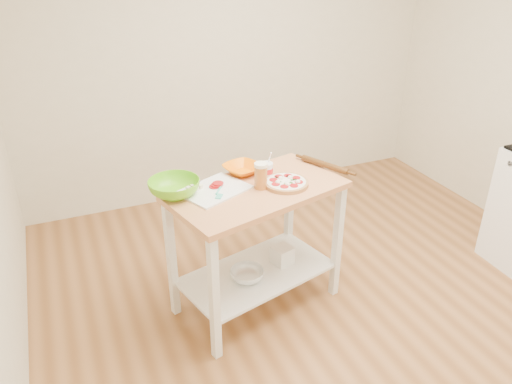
{
  "coord_description": "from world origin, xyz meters",
  "views": [
    {
      "loc": [
        -1.6,
        -2.07,
        2.3
      ],
      "look_at": [
        -0.49,
        0.54,
        0.85
      ],
      "focal_mm": 35.0,
      "sensor_mm": 36.0,
      "label": 1
    }
  ],
  "objects": [
    {
      "name": "shelf_bin",
      "position": [
        -0.3,
        0.52,
        0.32
      ],
      "size": [
        0.16,
        0.16,
        0.13
      ],
      "primitive_type": "cube",
      "rotation": [
        0.0,
        0.0,
        0.25
      ],
      "color": "white",
      "rests_on": "prep_island"
    },
    {
      "name": "rolling_pin",
      "position": [
        0.04,
        0.6,
        0.92
      ],
      "size": [
        0.2,
        0.35,
        0.04
      ],
      "primitive_type": "cylinder",
      "rotation": [
        1.57,
        0.0,
        0.44
      ],
      "color": "#502F12",
      "rests_on": "prep_island"
    },
    {
      "name": "prep_island",
      "position": [
        -0.5,
        0.49,
        0.64
      ],
      "size": [
        1.21,
        0.85,
        0.9
      ],
      "rotation": [
        0.0,
        0.0,
        0.25
      ],
      "color": "tan",
      "rests_on": "ground"
    },
    {
      "name": "spatula",
      "position": [
        -0.76,
        0.49,
        0.92
      ],
      "size": [
        0.09,
        0.15,
        0.01
      ],
      "rotation": [
        0.0,
        0.0,
        0.95
      ],
      "color": "#45C3AE",
      "rests_on": "cutting_board"
    },
    {
      "name": "knife",
      "position": [
        -0.93,
        0.58,
        0.92
      ],
      "size": [
        0.21,
        0.21,
        0.01
      ],
      "rotation": [
        0.0,
        0.0,
        0.74
      ],
      "color": "silver",
      "rests_on": "cutting_board"
    },
    {
      "name": "orange_bowl",
      "position": [
        -0.5,
        0.74,
        0.93
      ],
      "size": [
        0.3,
        0.3,
        0.06
      ],
      "primitive_type": "imported",
      "rotation": [
        0.0,
        0.0,
        0.31
      ],
      "color": "orange",
      "rests_on": "prep_island"
    },
    {
      "name": "beer_pint",
      "position": [
        -0.48,
        0.49,
        0.98
      ],
      "size": [
        0.08,
        0.08,
        0.17
      ],
      "color": "#B36828",
      "rests_on": "prep_island"
    },
    {
      "name": "green_bowl",
      "position": [
        -1.0,
        0.61,
        0.95
      ],
      "size": [
        0.39,
        0.39,
        0.1
      ],
      "primitive_type": "imported",
      "rotation": [
        0.0,
        0.0,
        0.28
      ],
      "color": "#66C217",
      "rests_on": "prep_island"
    },
    {
      "name": "shelf_glass_bowl",
      "position": [
        -0.59,
        0.44,
        0.3
      ],
      "size": [
        0.24,
        0.24,
        0.07
      ],
      "primitive_type": "imported",
      "rotation": [
        0.0,
        0.0,
        0.07
      ],
      "color": "silver",
      "rests_on": "prep_island"
    },
    {
      "name": "room_shell",
      "position": [
        0.0,
        0.0,
        1.35
      ],
      "size": [
        4.04,
        4.54,
        2.74
      ],
      "color": "#9A6539",
      "rests_on": "ground"
    },
    {
      "name": "yogurt_tub",
      "position": [
        -0.38,
        0.62,
        0.95
      ],
      "size": [
        0.08,
        0.08,
        0.18
      ],
      "color": "white",
      "rests_on": "prep_island"
    },
    {
      "name": "pizza",
      "position": [
        -0.32,
        0.46,
        0.92
      ],
      "size": [
        0.28,
        0.28,
        0.05
      ],
      "rotation": [
        0.0,
        0.0,
        -0.07
      ],
      "color": "tan",
      "rests_on": "prep_island"
    },
    {
      "name": "cutting_board",
      "position": [
        -0.76,
        0.57,
        0.91
      ],
      "size": [
        0.49,
        0.44,
        0.04
      ],
      "rotation": [
        0.0,
        0.0,
        0.42
      ],
      "color": "white",
      "rests_on": "prep_island"
    }
  ]
}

